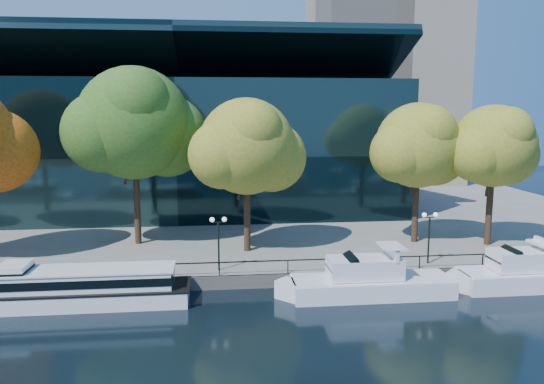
{
  "coord_description": "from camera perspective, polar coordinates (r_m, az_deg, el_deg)",
  "views": [
    {
      "loc": [
        -0.28,
        -33.82,
        12.87
      ],
      "look_at": [
        4.36,
        8.0,
        6.28
      ],
      "focal_mm": 35.0,
      "sensor_mm": 36.0,
      "label": 1
    }
  ],
  "objects": [
    {
      "name": "cruiser_far",
      "position": [
        42.76,
        25.25,
        -7.89
      ],
      "size": [
        11.02,
        3.06,
        3.6
      ],
      "color": "white",
      "rests_on": "ground"
    },
    {
      "name": "lamp_2",
      "position": [
        42.64,
        16.58,
        -3.51
      ],
      "size": [
        1.26,
        0.36,
        4.03
      ],
      "color": "black",
      "rests_on": "promenade"
    },
    {
      "name": "railing",
      "position": [
        38.65,
        -5.7,
        -7.57
      ],
      "size": [
        88.2,
        0.08,
        0.99
      ],
      "color": "black",
      "rests_on": "promenade"
    },
    {
      "name": "tree_2",
      "position": [
        47.54,
        -14.4,
        6.94
      ],
      "size": [
        12.21,
        10.01,
        15.56
      ],
      "color": "black",
      "rests_on": "promenade"
    },
    {
      "name": "tree_5",
      "position": [
        49.71,
        22.87,
        4.4
      ],
      "size": [
        8.89,
        7.29,
        12.29
      ],
      "color": "black",
      "rests_on": "promenade"
    },
    {
      "name": "tree_4",
      "position": [
        48.65,
        15.63,
        4.65
      ],
      "size": [
        9.4,
        7.71,
        12.47
      ],
      "color": "black",
      "rests_on": "promenade"
    },
    {
      "name": "cruiser_near",
      "position": [
        37.74,
        9.97,
        -9.38
      ],
      "size": [
        12.37,
        3.19,
        3.58
      ],
      "color": "white",
      "rests_on": "ground"
    },
    {
      "name": "ground",
      "position": [
        36.19,
        -5.59,
        -11.98
      ],
      "size": [
        160.0,
        160.0,
        0.0
      ],
      "primitive_type": "plane",
      "color": "black",
      "rests_on": "ground"
    },
    {
      "name": "lamp_1",
      "position": [
        39.34,
        -5.79,
        -4.2
      ],
      "size": [
        1.26,
        0.36,
        4.03
      ],
      "color": "black",
      "rests_on": "promenade"
    },
    {
      "name": "promenade",
      "position": [
        71.28,
        -6.01,
        -1.14
      ],
      "size": [
        90.0,
        67.08,
        1.0
      ],
      "color": "slate",
      "rests_on": "ground"
    },
    {
      "name": "tour_boat",
      "position": [
        37.9,
        -20.3,
        -9.52
      ],
      "size": [
        15.53,
        3.46,
        2.95
      ],
      "color": "white",
      "rests_on": "ground"
    },
    {
      "name": "convention_building",
      "position": [
        65.86,
        -9.59,
        4.98
      ],
      "size": [
        50.0,
        24.57,
        21.43
      ],
      "color": "black",
      "rests_on": "ground"
    },
    {
      "name": "tree_3",
      "position": [
        43.79,
        -2.53,
        4.69
      ],
      "size": [
        9.98,
        8.18,
        12.83
      ],
      "color": "black",
      "rests_on": "promenade"
    }
  ]
}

